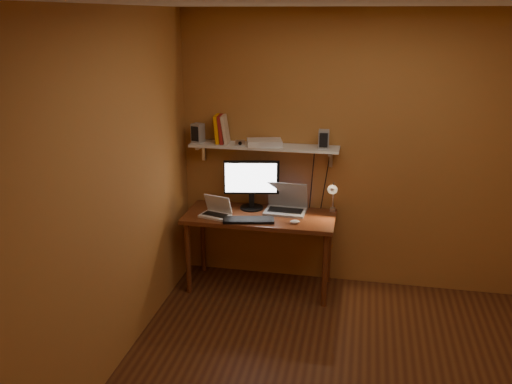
% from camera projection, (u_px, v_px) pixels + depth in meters
% --- Properties ---
extents(room, '(3.44, 3.24, 2.64)m').
position_uv_depth(room, '(356.00, 213.00, 3.53)').
color(room, '#562E16').
rests_on(room, ground).
extents(desk, '(1.40, 0.60, 0.75)m').
position_uv_depth(desk, '(260.00, 223.00, 5.09)').
color(desk, '#5E3016').
rests_on(desk, ground).
extents(wall_shelf, '(1.40, 0.25, 0.21)m').
position_uv_depth(wall_shelf, '(264.00, 147.00, 5.06)').
color(wall_shelf, silver).
rests_on(wall_shelf, room).
extents(monitor, '(0.52, 0.26, 0.48)m').
position_uv_depth(monitor, '(252.00, 182.00, 5.15)').
color(monitor, black).
rests_on(monitor, desk).
extents(laptop, '(0.39, 0.29, 0.28)m').
position_uv_depth(laptop, '(286.00, 204.00, 5.14)').
color(laptop, '#93959B').
rests_on(laptop, desk).
extents(netbook, '(0.31, 0.26, 0.19)m').
position_uv_depth(netbook, '(216.00, 210.00, 5.03)').
color(netbook, silver).
rests_on(netbook, desk).
extents(keyboard, '(0.48, 0.25, 0.02)m').
position_uv_depth(keyboard, '(249.00, 220.00, 4.90)').
color(keyboard, black).
rests_on(keyboard, desk).
extents(mouse, '(0.10, 0.08, 0.03)m').
position_uv_depth(mouse, '(295.00, 222.00, 4.85)').
color(mouse, silver).
rests_on(mouse, desk).
extents(desk_lamp, '(0.09, 0.23, 0.38)m').
position_uv_depth(desk_lamp, '(333.00, 194.00, 4.99)').
color(desk_lamp, silver).
rests_on(desk_lamp, desk).
extents(speaker_left, '(0.12, 0.12, 0.18)m').
position_uv_depth(speaker_left, '(198.00, 133.00, 5.14)').
color(speaker_left, '#93959B').
rests_on(speaker_left, wall_shelf).
extents(speaker_right, '(0.10, 0.10, 0.17)m').
position_uv_depth(speaker_right, '(324.00, 139.00, 4.91)').
color(speaker_right, '#93959B').
rests_on(speaker_right, wall_shelf).
extents(books, '(0.15, 0.19, 0.27)m').
position_uv_depth(books, '(222.00, 129.00, 5.09)').
color(books, orange).
rests_on(books, wall_shelf).
extents(shelf_camera, '(0.09, 0.05, 0.05)m').
position_uv_depth(shelf_camera, '(240.00, 143.00, 5.02)').
color(shelf_camera, silver).
rests_on(shelf_camera, wall_shelf).
extents(router, '(0.36, 0.29, 0.05)m').
position_uv_depth(router, '(264.00, 142.00, 5.04)').
color(router, silver).
rests_on(router, wall_shelf).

